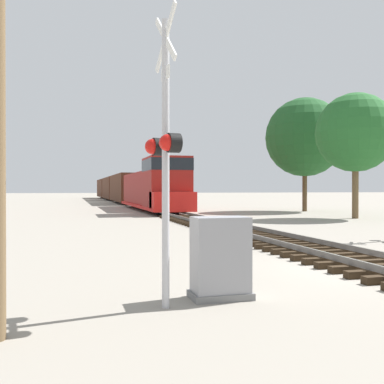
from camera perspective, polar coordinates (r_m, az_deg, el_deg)
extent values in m
plane|color=gray|center=(11.63, 21.81, -9.03)|extent=(400.00, 400.00, 0.00)
cube|color=black|center=(11.38, 22.73, -8.83)|extent=(2.60, 0.22, 0.16)
cube|color=black|center=(11.86, 20.93, -8.46)|extent=(2.60, 0.22, 0.16)
cube|color=black|center=(12.34, 19.27, -8.10)|extent=(2.60, 0.22, 0.16)
cube|color=black|center=(12.83, 17.74, -7.77)|extent=(2.60, 0.22, 0.16)
cube|color=black|center=(13.34, 16.33, -7.46)|extent=(2.60, 0.22, 0.16)
cube|color=black|center=(13.85, 15.02, -7.16)|extent=(2.60, 0.22, 0.16)
cube|color=black|center=(14.37, 13.81, -6.89)|extent=(2.60, 0.22, 0.16)
cube|color=black|center=(14.89, 12.68, -6.63)|extent=(2.60, 0.22, 0.16)
cube|color=black|center=(15.42, 11.64, -6.39)|extent=(2.60, 0.22, 0.16)
cube|color=black|center=(15.95, 10.66, -6.16)|extent=(2.60, 0.22, 0.16)
cube|color=black|center=(16.49, 9.75, -5.94)|extent=(2.60, 0.22, 0.16)
cube|color=black|center=(17.03, 8.89, -5.74)|extent=(2.60, 0.22, 0.16)
cube|color=black|center=(17.58, 8.09, -5.54)|extent=(2.60, 0.22, 0.16)
cube|color=black|center=(18.13, 7.34, -5.36)|extent=(2.60, 0.22, 0.16)
cube|color=black|center=(18.68, 6.63, -5.19)|extent=(2.60, 0.22, 0.16)
cube|color=black|center=(19.24, 5.97, -5.03)|extent=(2.60, 0.22, 0.16)
cube|color=black|center=(19.80, 5.34, -4.87)|extent=(2.60, 0.22, 0.16)
cube|color=black|center=(20.36, 4.74, -4.73)|extent=(2.60, 0.22, 0.16)
cube|color=black|center=(20.92, 4.18, -4.59)|extent=(2.60, 0.22, 0.16)
cube|color=black|center=(21.49, 3.65, -4.45)|extent=(2.60, 0.22, 0.16)
cube|color=black|center=(22.05, 3.15, -4.33)|extent=(2.60, 0.22, 0.16)
cube|color=black|center=(22.62, 2.67, -4.21)|extent=(2.60, 0.22, 0.16)
cube|color=black|center=(23.19, 2.21, -4.10)|extent=(2.60, 0.22, 0.16)
cube|color=black|center=(23.76, 1.78, -3.99)|extent=(2.60, 0.22, 0.16)
cube|color=black|center=(24.34, 1.37, -3.88)|extent=(2.60, 0.22, 0.16)
cube|color=black|center=(24.91, 0.97, -3.78)|extent=(2.60, 0.22, 0.16)
cube|color=black|center=(25.49, 0.60, -3.69)|extent=(2.60, 0.22, 0.16)
cube|color=black|center=(26.06, 0.24, -3.60)|extent=(2.60, 0.22, 0.16)
cube|color=black|center=(26.64, -0.10, -3.51)|extent=(2.60, 0.22, 0.16)
cube|color=black|center=(27.22, -0.43, -3.43)|extent=(2.60, 0.22, 0.16)
cube|color=black|center=(27.80, -0.75, -3.35)|extent=(2.60, 0.22, 0.16)
cube|color=black|center=(28.38, -1.05, -3.27)|extent=(2.60, 0.22, 0.16)
cube|color=black|center=(28.96, -1.34, -3.20)|extent=(2.60, 0.22, 0.16)
cube|color=black|center=(29.54, -1.62, -3.13)|extent=(2.60, 0.22, 0.16)
cube|color=slate|center=(11.18, 18.84, -8.19)|extent=(0.07, 160.00, 0.15)
cube|color=maroon|center=(43.03, -5.93, 0.33)|extent=(2.56, 13.84, 3.07)
cube|color=maroon|center=(33.51, -3.27, 1.05)|extent=(3.01, 4.35, 3.93)
cube|color=black|center=(33.56, -3.27, 3.41)|extent=(3.04, 4.39, 0.87)
cube|color=red|center=(31.40, -2.45, -1.24)|extent=(3.01, 1.98, 1.38)
cube|color=red|center=(40.14, -5.25, -1.69)|extent=(3.07, 19.37, 0.24)
cube|color=black|center=(33.83, -3.37, -1.96)|extent=(1.58, 2.20, 1.00)
cube|color=black|center=(46.47, -6.61, -1.32)|extent=(1.58, 2.20, 1.00)
cube|color=#4C2819|center=(58.62, -8.40, 0.53)|extent=(2.86, 15.07, 3.43)
cube|color=black|center=(53.78, -7.78, -1.14)|extent=(1.58, 2.20, 0.90)
cube|color=black|center=(63.50, -8.92, -0.90)|extent=(1.58, 2.20, 0.90)
cube|color=#4C2819|center=(74.88, -9.87, 0.50)|extent=(2.86, 15.07, 3.43)
cube|color=black|center=(70.02, -9.50, -0.78)|extent=(1.58, 2.20, 0.90)
cube|color=black|center=(79.77, -10.20, -0.64)|extent=(1.58, 2.20, 0.90)
cube|color=#4C2819|center=(91.18, -10.82, 0.48)|extent=(2.86, 15.07, 3.43)
cube|color=black|center=(86.31, -10.57, -0.56)|extent=(1.58, 2.20, 0.90)
cube|color=black|center=(96.07, -11.04, -0.46)|extent=(1.58, 2.20, 0.90)
cylinder|color=#B7B7BC|center=(7.16, -3.37, 3.57)|extent=(0.12, 0.12, 4.59)
cube|color=white|center=(7.54, -3.38, 18.90)|extent=(0.17, 0.92, 0.93)
cube|color=white|center=(7.54, -3.38, 18.90)|extent=(0.17, 0.92, 0.93)
cube|color=black|center=(7.19, -3.37, 5.98)|extent=(0.19, 0.86, 0.06)
cylinder|color=black|center=(7.52, -4.30, 5.74)|extent=(0.22, 0.32, 0.30)
sphere|color=red|center=(7.48, -5.03, 5.76)|extent=(0.26, 0.26, 0.26)
cylinder|color=black|center=(6.86, -2.35, 6.25)|extent=(0.22, 0.32, 0.30)
sphere|color=red|center=(6.83, -3.14, 6.28)|extent=(0.26, 0.26, 0.26)
cube|color=white|center=(7.39, -3.37, 14.85)|extent=(0.08, 0.32, 0.20)
cube|color=slate|center=(7.99, 3.62, -12.91)|extent=(1.04, 0.65, 0.12)
cube|color=#939399|center=(7.86, 3.62, -7.89)|extent=(0.95, 0.59, 1.30)
cylinder|color=brown|center=(30.57, 20.03, 0.56)|extent=(0.40, 0.40, 3.99)
sphere|color=#236028|center=(30.78, 20.04, 7.11)|extent=(5.05, 5.05, 5.05)
cylinder|color=brown|center=(38.99, 14.12, 0.74)|extent=(0.39, 0.39, 4.27)
sphere|color=#1E5123|center=(39.23, 14.13, 6.76)|extent=(6.61, 6.61, 6.61)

